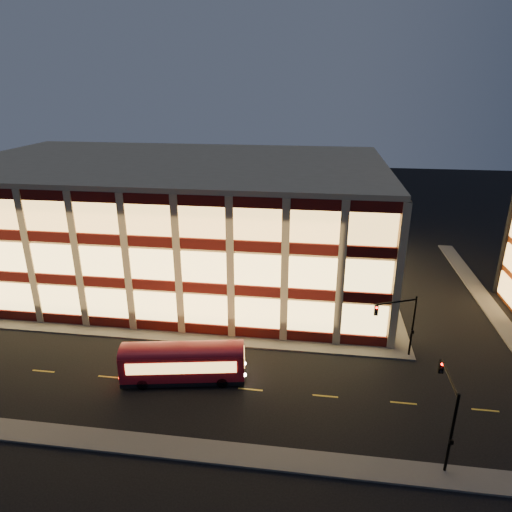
# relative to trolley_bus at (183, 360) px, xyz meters

# --- Properties ---
(ground) EXTENTS (200.00, 200.00, 0.00)m
(ground) POSITION_rel_trolley_bus_xyz_m (-4.34, 5.47, -1.88)
(ground) COLOR black
(ground) RESTS_ON ground
(sidewalk_office_south) EXTENTS (54.00, 2.00, 0.15)m
(sidewalk_office_south) POSITION_rel_trolley_bus_xyz_m (-7.34, 6.47, -1.80)
(sidewalk_office_south) COLOR #514F4C
(sidewalk_office_south) RESTS_ON ground
(sidewalk_office_east) EXTENTS (2.00, 30.00, 0.15)m
(sidewalk_office_east) POSITION_rel_trolley_bus_xyz_m (18.66, 22.47, -1.80)
(sidewalk_office_east) COLOR #514F4C
(sidewalk_office_east) RESTS_ON ground
(sidewalk_tower_west) EXTENTS (2.00, 30.00, 0.15)m
(sidewalk_tower_west) POSITION_rel_trolley_bus_xyz_m (29.66, 22.47, -1.80)
(sidewalk_tower_west) COLOR #514F4C
(sidewalk_tower_west) RESTS_ON ground
(sidewalk_near) EXTENTS (100.00, 2.00, 0.15)m
(sidewalk_near) POSITION_rel_trolley_bus_xyz_m (-4.34, -7.53, -1.80)
(sidewalk_near) COLOR #514F4C
(sidewalk_near) RESTS_ON ground
(office_building) EXTENTS (50.45, 30.45, 14.50)m
(office_building) POSITION_rel_trolley_bus_xyz_m (-7.25, 22.38, 5.37)
(office_building) COLOR tan
(office_building) RESTS_ON ground
(traffic_signal_far) EXTENTS (3.79, 1.87, 6.00)m
(traffic_signal_far) POSITION_rel_trolley_bus_xyz_m (17.87, 5.70, 2.23)
(traffic_signal_far) COLOR black
(traffic_signal_far) RESTS_ON ground
(traffic_signal_near) EXTENTS (0.32, 4.45, 6.00)m
(traffic_signal_near) POSITION_rel_trolley_bus_xyz_m (19.16, -5.56, 2.25)
(traffic_signal_near) COLOR black
(traffic_signal_near) RESTS_ON ground
(trolley_bus) EXTENTS (10.29, 4.24, 3.39)m
(trolley_bus) POSITION_rel_trolley_bus_xyz_m (0.00, 0.00, 0.00)
(trolley_bus) COLOR #9D0815
(trolley_bus) RESTS_ON ground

